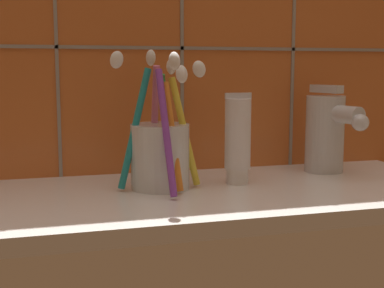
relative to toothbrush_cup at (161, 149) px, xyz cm
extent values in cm
cube|color=silver|center=(4.00, -2.48, -6.26)|extent=(73.41, 28.46, 2.00)
cube|color=#C6662D|center=(4.00, 12.00, 20.07)|extent=(83.41, 1.50, 54.65)
cube|color=gray|center=(4.00, 11.15, 13.51)|extent=(83.41, 0.24, 0.50)
cube|color=gray|center=(5.84, 11.15, 20.07)|extent=(0.50, 0.24, 54.65)
cube|color=gray|center=(24.19, 11.15, 20.07)|extent=(0.50, 0.24, 54.65)
cylinder|color=silver|center=(-0.07, 0.07, -0.99)|extent=(7.74, 7.74, 8.53)
cylinder|color=yellow|center=(3.10, -0.57, 2.24)|extent=(4.28, 1.50, 14.40)
ellipsoid|color=white|center=(4.99, -0.85, 10.41)|extent=(2.31, 1.60, 2.53)
cylinder|color=green|center=(1.54, 3.20, 2.41)|extent=(3.43, 5.46, 14.81)
ellipsoid|color=white|center=(2.82, 5.65, 10.71)|extent=(2.21, 2.64, 2.62)
cylinder|color=pink|center=(-0.30, 2.40, 2.99)|extent=(1.03, 4.02, 15.87)
ellipsoid|color=white|center=(-0.36, 4.17, 11.91)|extent=(1.37, 2.13, 2.49)
cylinder|color=teal|center=(-3.42, -0.15, 2.82)|extent=(4.93, 1.91, 15.58)
ellipsoid|color=white|center=(-5.63, -0.63, 11.56)|extent=(2.41, 1.74, 2.55)
cylinder|color=purple|center=(-0.13, -3.85, 2.73)|extent=(1.49, 6.68, 15.49)
ellipsoid|color=white|center=(0.17, -7.12, 11.35)|extent=(1.51, 2.47, 2.66)
cylinder|color=orange|center=(1.01, -2.78, 1.94)|extent=(2.31, 4.23, 13.80)
ellipsoid|color=white|center=(1.69, -4.57, 9.80)|extent=(1.98, 2.48, 2.54)
cylinder|color=white|center=(10.78, 0.07, -4.20)|extent=(3.03, 3.03, 2.10)
cylinder|color=white|center=(10.78, 0.07, 1.64)|extent=(3.56, 3.56, 9.59)
cube|color=silver|center=(10.78, 0.07, 6.83)|extent=(3.74, 0.36, 0.80)
cylinder|color=silver|center=(26.64, 4.64, 0.58)|extent=(5.82, 5.82, 11.67)
cylinder|color=silver|center=(27.37, 1.27, 3.84)|extent=(4.01, 7.29, 2.62)
sphere|color=silver|center=(28.09, -2.10, 2.97)|extent=(2.45, 2.45, 2.45)
cube|color=silver|center=(26.64, 4.64, 7.41)|extent=(2.63, 6.16, 1.20)
camera|label=1|loc=(-14.72, -67.83, 10.57)|focal=50.00mm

